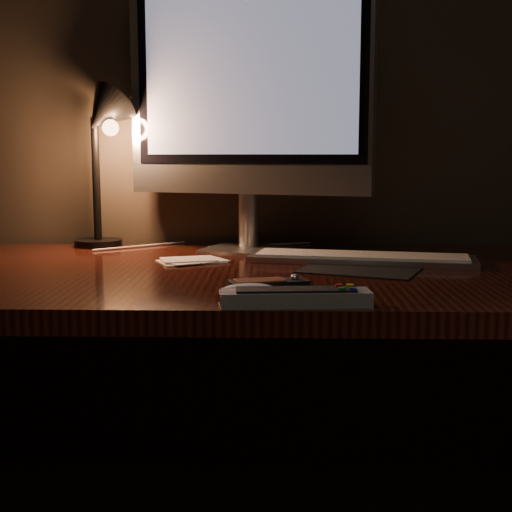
{
  "coord_description": "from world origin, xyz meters",
  "views": [
    {
      "loc": [
        0.03,
        0.48,
        0.97
      ],
      "look_at": [
        -0.0,
        1.73,
        0.79
      ],
      "focal_mm": 50.0,
      "sensor_mm": 36.0,
      "label": 1
    }
  ],
  "objects_px": {
    "desk": "(259,325)",
    "monitor": "(248,93)",
    "keyboard": "(361,258)",
    "tv_remote": "(296,297)",
    "mouse": "(249,293)",
    "desk_lamp": "(102,137)",
    "media_remote": "(269,284)"
  },
  "relations": [
    {
      "from": "monitor",
      "to": "desk_lamp",
      "type": "bearing_deg",
      "value": -169.76
    },
    {
      "from": "keyboard",
      "to": "mouse",
      "type": "xyz_separation_m",
      "value": [
        -0.22,
        -0.39,
        -0.0
      ]
    },
    {
      "from": "tv_remote",
      "to": "desk",
      "type": "bearing_deg",
      "value": 94.76
    },
    {
      "from": "keyboard",
      "to": "tv_remote",
      "type": "height_order",
      "value": "tv_remote"
    },
    {
      "from": "desk",
      "to": "desk_lamp",
      "type": "bearing_deg",
      "value": 148.35
    },
    {
      "from": "keyboard",
      "to": "media_remote",
      "type": "relative_size",
      "value": 3.34
    },
    {
      "from": "keyboard",
      "to": "desk_lamp",
      "type": "xyz_separation_m",
      "value": [
        -0.58,
        0.2,
        0.25
      ]
    },
    {
      "from": "desk",
      "to": "tv_remote",
      "type": "distance_m",
      "value": 0.43
    },
    {
      "from": "mouse",
      "to": "media_remote",
      "type": "distance_m",
      "value": 0.08
    },
    {
      "from": "keyboard",
      "to": "desk",
      "type": "bearing_deg",
      "value": -162.48
    },
    {
      "from": "keyboard",
      "to": "mouse",
      "type": "height_order",
      "value": "same"
    },
    {
      "from": "monitor",
      "to": "mouse",
      "type": "height_order",
      "value": "monitor"
    },
    {
      "from": "monitor",
      "to": "keyboard",
      "type": "xyz_separation_m",
      "value": [
        0.24,
        -0.15,
        -0.35
      ]
    },
    {
      "from": "tv_remote",
      "to": "desk_lamp",
      "type": "relative_size",
      "value": 0.58
    },
    {
      "from": "keyboard",
      "to": "mouse",
      "type": "distance_m",
      "value": 0.44
    },
    {
      "from": "desk_lamp",
      "to": "mouse",
      "type": "bearing_deg",
      "value": -40.89
    },
    {
      "from": "keyboard",
      "to": "tv_remote",
      "type": "relative_size",
      "value": 2.06
    },
    {
      "from": "tv_remote",
      "to": "mouse",
      "type": "bearing_deg",
      "value": 143.64
    },
    {
      "from": "desk",
      "to": "monitor",
      "type": "distance_m",
      "value": 0.52
    },
    {
      "from": "desk",
      "to": "keyboard",
      "type": "xyz_separation_m",
      "value": [
        0.21,
        0.03,
        0.14
      ]
    },
    {
      "from": "monitor",
      "to": "desk_lamp",
      "type": "xyz_separation_m",
      "value": [
        -0.34,
        0.06,
        -0.1
      ]
    },
    {
      "from": "monitor",
      "to": "media_remote",
      "type": "xyz_separation_m",
      "value": [
        0.05,
        -0.46,
        -0.35
      ]
    },
    {
      "from": "mouse",
      "to": "tv_remote",
      "type": "xyz_separation_m",
      "value": [
        0.07,
        -0.05,
        0.0
      ]
    },
    {
      "from": "desk_lamp",
      "to": "tv_remote",
      "type": "bearing_deg",
      "value": -38.12
    },
    {
      "from": "desk",
      "to": "mouse",
      "type": "distance_m",
      "value": 0.39
    },
    {
      "from": "mouse",
      "to": "desk_lamp",
      "type": "relative_size",
      "value": 0.23
    },
    {
      "from": "monitor",
      "to": "media_remote",
      "type": "bearing_deg",
      "value": -64.08
    },
    {
      "from": "media_remote",
      "to": "monitor",
      "type": "bearing_deg",
      "value": 79.94
    },
    {
      "from": "keyboard",
      "to": "tv_remote",
      "type": "distance_m",
      "value": 0.46
    },
    {
      "from": "monitor",
      "to": "keyboard",
      "type": "bearing_deg",
      "value": -12.16
    },
    {
      "from": "desk",
      "to": "desk_lamp",
      "type": "relative_size",
      "value": 4.12
    },
    {
      "from": "media_remote",
      "to": "tv_remote",
      "type": "height_order",
      "value": "tv_remote"
    }
  ]
}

